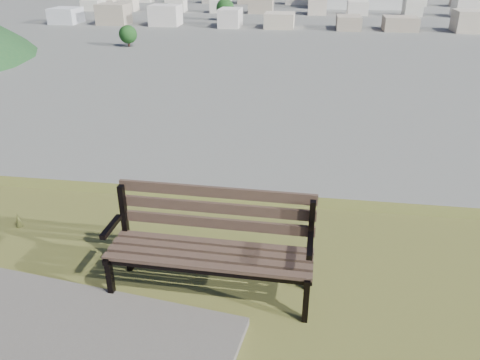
# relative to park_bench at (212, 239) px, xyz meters

# --- Properties ---
(park_bench) EXTENTS (1.98, 0.67, 1.03)m
(park_bench) POSITION_rel_park_bench_xyz_m (0.00, 0.00, 0.00)
(park_bench) COLOR #473428
(park_bench) RESTS_ON hilltop_mesa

